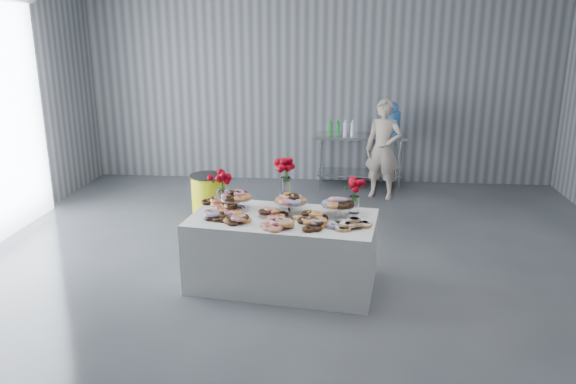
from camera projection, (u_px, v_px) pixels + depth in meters
The scene contains 16 objects.
ground at pixel (301, 295), 5.74m from camera, with size 9.00×9.00×0.00m, color #3C3E44.
room_walls at pixel (273, 27), 5.08m from camera, with size 8.04×9.04×4.02m.
display_table at pixel (283, 251), 5.90m from camera, with size 1.90×1.00×0.75m, color silver.
prep_table at pixel (360, 151), 9.41m from camera, with size 1.50×0.60×0.90m.
donut_mounds at pixel (282, 214), 5.73m from camera, with size 1.80×0.80×0.09m, color #D8844F, non-canonical shape.
cake_stand_left at pixel (236, 196), 6.01m from camera, with size 0.36×0.36×0.17m.
cake_stand_mid at pixel (291, 200), 5.88m from camera, with size 0.36×0.36×0.17m.
cake_stand_right at pixel (338, 203), 5.77m from camera, with size 0.36×0.36×0.17m.
danish_pile at pixel (354, 222), 5.47m from camera, with size 0.48×0.48×0.11m, color silver, non-canonical shape.
bouquet_left at pixel (221, 179), 6.10m from camera, with size 0.26×0.26×0.42m.
bouquet_right at pixel (355, 186), 5.84m from camera, with size 0.26×0.26×0.42m.
bouquet_center at pixel (286, 173), 6.02m from camera, with size 0.26×0.26×0.57m.
water_jug at pixel (392, 120), 9.22m from camera, with size 0.28×0.28×0.55m.
drink_bottles at pixel (341, 127), 9.23m from camera, with size 0.54×0.08×0.27m, color #268C33, non-canonical shape.
person at pixel (383, 149), 8.79m from camera, with size 0.57×0.38×1.57m, color #CC8C93.
trash_barrel at pixel (209, 198), 7.85m from camera, with size 0.52×0.52×0.66m.
Camera 1 is at (0.35, -5.19, 2.65)m, focal length 35.00 mm.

